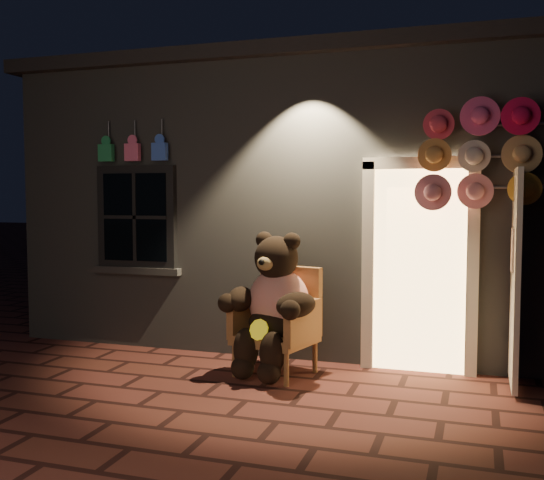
% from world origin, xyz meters
% --- Properties ---
extents(ground, '(60.00, 60.00, 0.00)m').
position_xyz_m(ground, '(0.00, 0.00, 0.00)').
color(ground, '#53251F').
rests_on(ground, ground).
extents(shop_building, '(7.30, 5.95, 3.51)m').
position_xyz_m(shop_building, '(0.00, 3.99, 1.74)').
color(shop_building, slate).
rests_on(shop_building, ground).
extents(wicker_armchair, '(0.87, 0.82, 1.07)m').
position_xyz_m(wicker_armchair, '(0.02, 0.94, 0.54)').
color(wicker_armchair, brown).
rests_on(wicker_armchair, ground).
extents(teddy_bear, '(1.00, 0.89, 1.42)m').
position_xyz_m(teddy_bear, '(-0.00, 0.81, 0.73)').
color(teddy_bear, red).
rests_on(teddy_bear, ground).
extents(hat_rack, '(1.69, 0.22, 2.70)m').
position_xyz_m(hat_rack, '(2.12, 1.28, 2.15)').
color(hat_rack, '#59595E').
rests_on(hat_rack, ground).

